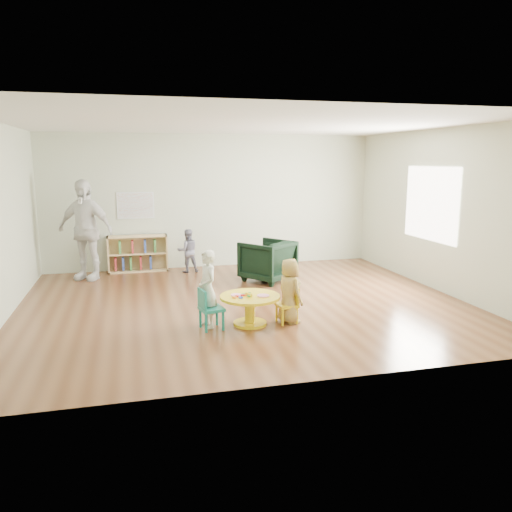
# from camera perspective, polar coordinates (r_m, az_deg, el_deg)

# --- Properties ---
(room) EXTENTS (7.10, 7.00, 2.80)m
(room) POSITION_cam_1_polar(r_m,az_deg,el_deg) (7.75, -1.35, 8.17)
(room) COLOR #58321B
(room) RESTS_ON ground
(activity_table) EXTENTS (0.84, 0.84, 0.46)m
(activity_table) POSITION_cam_1_polar(r_m,az_deg,el_deg) (6.95, -0.69, -5.56)
(activity_table) COLOR gold
(activity_table) RESTS_ON ground
(kid_chair_left) EXTENTS (0.35, 0.35, 0.57)m
(kid_chair_left) POSITION_cam_1_polar(r_m,az_deg,el_deg) (6.79, -5.45, -5.90)
(kid_chair_left) COLOR #178172
(kid_chair_left) RESTS_ON ground
(kid_chair_right) EXTENTS (0.30, 0.30, 0.51)m
(kid_chair_right) POSITION_cam_1_polar(r_m,az_deg,el_deg) (7.07, 3.82, -5.44)
(kid_chair_right) COLOR gold
(kid_chair_right) RESTS_ON ground
(bookshelf) EXTENTS (1.20, 0.30, 0.75)m
(bookshelf) POSITION_cam_1_polar(r_m,az_deg,el_deg) (10.58, -13.42, 0.26)
(bookshelf) COLOR tan
(bookshelf) RESTS_ON ground
(alphabet_poster) EXTENTS (0.74, 0.01, 0.54)m
(alphabet_poster) POSITION_cam_1_polar(r_m,az_deg,el_deg) (10.57, -13.60, 5.64)
(alphabet_poster) COLOR white
(alphabet_poster) RESTS_ON ground
(armchair) EXTENTS (1.18, 1.18, 0.78)m
(armchair) POSITION_cam_1_polar(r_m,az_deg,el_deg) (9.44, 1.32, -0.54)
(armchair) COLOR black
(armchair) RESTS_ON ground
(child_left) EXTENTS (0.33, 0.44, 1.07)m
(child_left) POSITION_cam_1_polar(r_m,az_deg,el_deg) (6.83, -5.58, -3.76)
(child_left) COLOR silver
(child_left) RESTS_ON ground
(child_right) EXTENTS (0.43, 0.52, 0.92)m
(child_right) POSITION_cam_1_polar(r_m,az_deg,el_deg) (7.01, 3.86, -4.01)
(child_right) COLOR yellow
(child_right) RESTS_ON ground
(toddler) EXTENTS (0.45, 0.36, 0.89)m
(toddler) POSITION_cam_1_polar(r_m,az_deg,el_deg) (10.27, -7.81, 0.60)
(toddler) COLOR #17183B
(toddler) RESTS_ON ground
(adult_caretaker) EXTENTS (1.21, 0.94, 1.92)m
(adult_caretaker) POSITION_cam_1_polar(r_m,az_deg,el_deg) (10.03, -18.96, 2.84)
(adult_caretaker) COLOR white
(adult_caretaker) RESTS_ON ground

